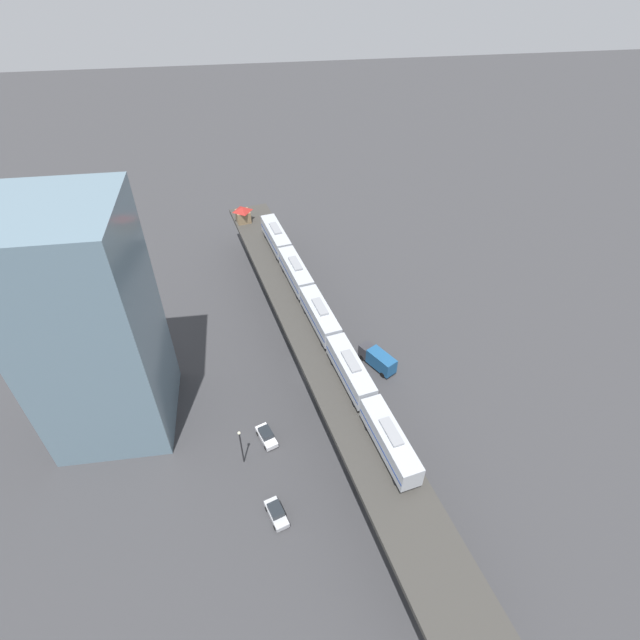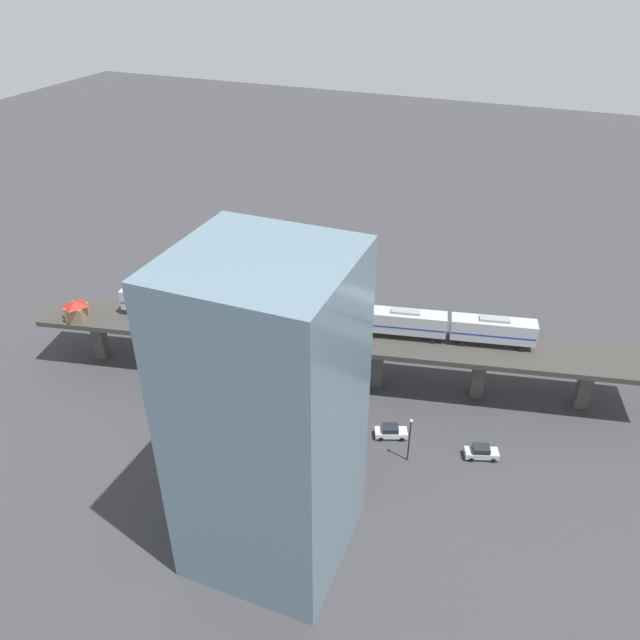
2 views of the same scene
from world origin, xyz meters
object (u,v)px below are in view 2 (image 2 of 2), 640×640
Objects in this scene: subway_train at (320,314)px; street_car_silver at (481,452)px; street_lamp at (410,436)px; delivery_truck at (352,336)px; office_tower at (268,421)px; signal_hut at (77,310)px; street_car_white at (391,432)px.

street_car_silver is (9.42, 26.74, -10.02)m from subway_train.
delivery_truck is at bearing -145.53° from street_lamp.
office_tower is at bearing 12.64° from subway_train.
signal_hut is 63.06m from street_car_silver.
street_lamp is (23.08, 15.85, 2.35)m from delivery_truck.
office_tower reaches higher than street_car_white.
office_tower reaches higher than street_lamp.
delivery_truck is 1.06× the size of street_lamp.
signal_hut is at bearing -92.15° from street_lamp.
subway_train is 16.13× the size of signal_hut.
subway_train is 1.71× the size of office_tower.
delivery_truck is (-19.64, -12.52, 0.82)m from street_car_white.
office_tower is at bearing 64.65° from signal_hut.
street_car_white is 28.56m from office_tower.
office_tower is (31.70, 7.11, 7.04)m from subway_train.
subway_train reaches higher than delivery_truck.
office_tower is (41.32, 5.13, 16.24)m from delivery_truck.
street_car_white is 0.68× the size of street_lamp.
street_lamp is at bearing 149.56° from office_tower.
delivery_truck is 0.20× the size of office_tower.
delivery_truck is at bearing -172.92° from office_tower.
street_car_silver is 10.29m from street_lamp.
street_lamp reaches higher than street_car_silver.
street_car_white is at bearing 32.52° from delivery_truck.
street_car_silver is 31.24m from delivery_truck.
office_tower reaches higher than delivery_truck.
street_lamp reaches higher than street_car_white.
subway_train is 13.45m from delivery_truck.
signal_hut is 47.90m from office_tower.
signal_hut is 0.52× the size of delivery_truck.
office_tower is at bearing 7.08° from delivery_truck.
street_car_silver is at bearing 52.44° from delivery_truck.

